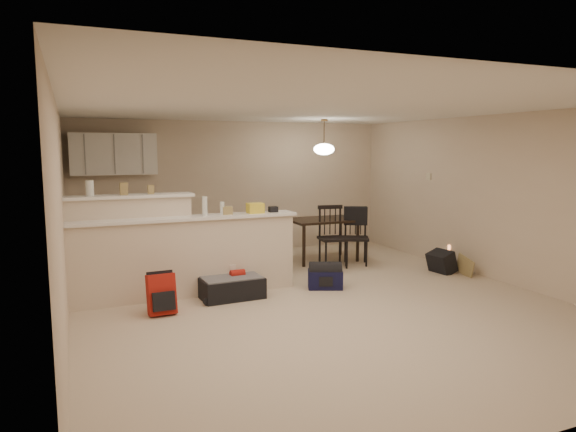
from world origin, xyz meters
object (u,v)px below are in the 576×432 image
pendant_lamp (324,149)px  red_backpack (161,294)px  navy_duffel (325,279)px  dining_chair_far (356,237)px  dining_chair_near (333,237)px  suitcase (231,288)px  dining_table (323,224)px  black_daypack (442,262)px

pendant_lamp → red_backpack: pendant_lamp is taller
pendant_lamp → navy_duffel: 2.63m
dining_chair_far → red_backpack: 3.82m
navy_duffel → red_backpack: bearing=-151.2°
dining_chair_near → suitcase: 2.39m
dining_table → pendant_lamp: size_ratio=1.96×
red_backpack → navy_duffel: size_ratio=1.00×
dining_table → navy_duffel: dining_table is taller
dining_chair_far → suitcase: 2.80m
dining_chair_near → navy_duffel: (-0.74, -1.15, -0.38)m
dining_chair_far → black_daypack: bearing=-20.9°
dining_chair_near → dining_chair_far: 0.45m
pendant_lamp → suitcase: size_ratio=0.76×
red_backpack → navy_duffel: 2.36m
dining_chair_near → suitcase: size_ratio=1.27×
dining_table → navy_duffel: 1.94m
navy_duffel → black_daypack: 2.17m
suitcase → black_daypack: 3.53m
black_daypack → dining_chair_near: bearing=47.2°
dining_chair_near → black_daypack: 1.80m
red_backpack → navy_duffel: red_backpack is taller
suitcase → red_backpack: bearing=-163.9°
navy_duffel → dining_chair_near: bearing=80.2°
dining_chair_near → suitcase: dining_chair_near is taller
navy_duffel → dining_table: bearing=87.0°
pendant_lamp → dining_chair_near: pendant_lamp is taller
dining_table → dining_chair_far: dining_chair_far is taller
red_backpack → dining_table: bearing=29.0°
dining_table → navy_duffel: size_ratio=2.49×
dining_chair_near → red_backpack: dining_chair_near is taller
navy_duffel → suitcase: bearing=-160.8°
dining_chair_far → suitcase: size_ratio=1.19×
dining_table → suitcase: bearing=-143.4°
pendant_lamp → black_daypack: bearing=-49.4°
dining_chair_far → navy_duffel: (-1.19, -1.17, -0.35)m
dining_chair_far → red_backpack: size_ratio=1.98×
navy_duffel → dining_chair_far: bearing=67.5°
pendant_lamp → dining_chair_near: bearing=-98.3°
dining_chair_near → red_backpack: (-3.09, -1.40, -0.27)m
dining_table → pendant_lamp: (0.00, 0.00, 1.33)m
dining_chair_far → navy_duffel: size_ratio=1.99×
pendant_lamp → navy_duffel: bearing=-115.9°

